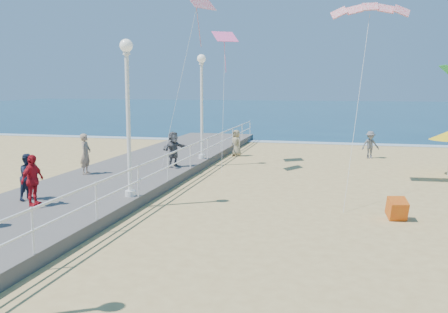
% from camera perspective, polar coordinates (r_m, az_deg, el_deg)
% --- Properties ---
extents(ground, '(160.00, 160.00, 0.00)m').
position_cam_1_polar(ground, '(16.28, 6.98, -6.88)').
color(ground, '#D4B66E').
rests_on(ground, ground).
extents(ocean, '(160.00, 90.00, 0.05)m').
position_cam_1_polar(ocean, '(80.75, 12.29, 5.14)').
color(ocean, '#0D3651').
rests_on(ocean, ground).
extents(surf_line, '(160.00, 1.20, 0.04)m').
position_cam_1_polar(surf_line, '(36.41, 10.68, 1.53)').
color(surf_line, white).
rests_on(surf_line, ground).
extents(boardwalk, '(5.00, 44.00, 0.40)m').
position_cam_1_polar(boardwalk, '(18.59, -16.71, -4.62)').
color(boardwalk, slate).
rests_on(boardwalk, ground).
extents(railing, '(0.05, 42.00, 0.55)m').
position_cam_1_polar(railing, '(17.29, -9.81, -1.80)').
color(railing, white).
rests_on(railing, boardwalk).
extents(lamp_post_mid, '(0.44, 0.44, 5.32)m').
position_cam_1_polar(lamp_post_mid, '(17.16, -10.94, 6.20)').
color(lamp_post_mid, white).
rests_on(lamp_post_mid, boardwalk).
extents(lamp_post_far, '(0.44, 0.44, 5.32)m').
position_cam_1_polar(lamp_post_far, '(25.62, -2.57, 7.00)').
color(lamp_post_far, white).
rests_on(lamp_post_far, boardwalk).
extents(spectator_3, '(0.49, 1.00, 1.64)m').
position_cam_1_polar(spectator_3, '(16.91, -21.04, -2.56)').
color(spectator_3, red).
rests_on(spectator_3, boardwalk).
extents(spectator_5, '(1.12, 1.60, 1.67)m').
position_cam_1_polar(spectator_5, '(23.30, -5.79, 0.84)').
color(spectator_5, '#56565B').
rests_on(spectator_5, boardwalk).
extents(spectator_6, '(0.49, 0.68, 1.74)m').
position_cam_1_polar(spectator_6, '(22.15, -15.53, 0.29)').
color(spectator_6, gray).
rests_on(spectator_6, boardwalk).
extents(spectator_7, '(0.70, 0.84, 1.56)m').
position_cam_1_polar(spectator_7, '(17.87, -21.39, -2.16)').
color(spectator_7, '#1C263E').
rests_on(spectator_7, boardwalk).
extents(beach_walker_a, '(1.15, 0.90, 1.57)m').
position_cam_1_polar(beach_walker_a, '(29.73, 16.38, 1.29)').
color(beach_walker_a, slate).
rests_on(beach_walker_a, ground).
extents(beach_walker_c, '(0.91, 0.86, 1.56)m').
position_cam_1_polar(beach_walker_c, '(29.45, 1.43, 1.56)').
color(beach_walker_c, gray).
rests_on(beach_walker_c, ground).
extents(box_kite, '(0.69, 0.81, 0.74)m').
position_cam_1_polar(box_kite, '(16.65, 19.15, -5.88)').
color(box_kite, red).
rests_on(box_kite, ground).
extents(kite_parafoil, '(3.12, 0.94, 0.65)m').
position_cam_1_polar(kite_parafoil, '(21.46, 16.36, 16.12)').
color(kite_parafoil, red).
extents(kite_diamond_pink, '(1.53, 1.48, 0.60)m').
position_cam_1_polar(kite_diamond_pink, '(26.67, 0.11, 13.55)').
color(kite_diamond_pink, '#FF5DA1').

